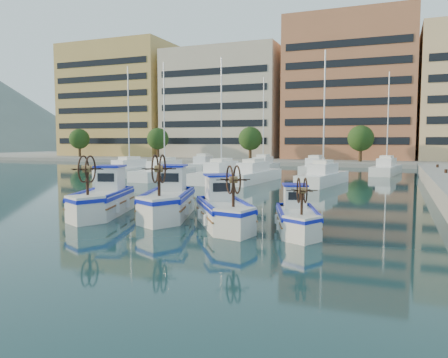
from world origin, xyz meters
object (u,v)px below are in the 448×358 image
fishing_boat_a (103,198)px  fishing_boat_d (297,215)px  fishing_boat_b (169,199)px  fishing_boat_c (223,209)px

fishing_boat_a → fishing_boat_d: (10.24, -0.54, -0.20)m
fishing_boat_a → fishing_boat_d: fishing_boat_a is taller
fishing_boat_a → fishing_boat_b: fishing_boat_b is taller
fishing_boat_b → fishing_boat_d: (6.83, -1.29, -0.22)m
fishing_boat_b → fishing_boat_d: fishing_boat_b is taller
fishing_boat_b → fishing_boat_c: bearing=-39.1°
fishing_boat_c → fishing_boat_d: 3.30m
fishing_boat_a → fishing_boat_c: bearing=-23.0°
fishing_boat_a → fishing_boat_b: (3.41, 0.75, 0.02)m
fishing_boat_a → fishing_boat_c: size_ratio=1.12×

